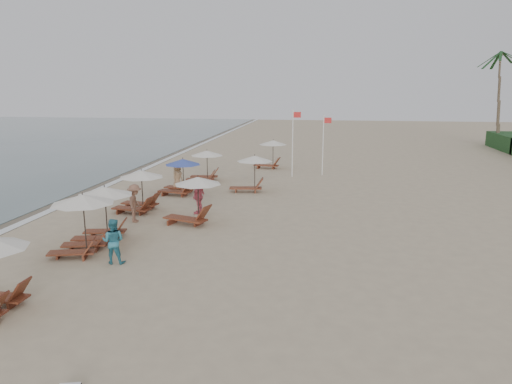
# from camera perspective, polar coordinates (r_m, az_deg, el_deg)

# --- Properties ---
(ground) EXTENTS (160.00, 160.00, 0.00)m
(ground) POSITION_cam_1_polar(r_m,az_deg,el_deg) (16.91, -2.76, -9.64)
(ground) COLOR tan
(ground) RESTS_ON ground
(wet_sand_band) EXTENTS (3.20, 140.00, 0.01)m
(wet_sand_band) POSITION_cam_1_polar(r_m,az_deg,el_deg) (30.46, -22.47, -0.55)
(wet_sand_band) COLOR #6B5E4C
(wet_sand_band) RESTS_ON ground
(foam_line) EXTENTS (0.50, 140.00, 0.02)m
(foam_line) POSITION_cam_1_polar(r_m,az_deg,el_deg) (29.81, -20.33, -0.63)
(foam_line) COLOR white
(foam_line) RESTS_ON ground
(lounger_station_1) EXTENTS (2.53, 2.40, 2.38)m
(lounger_station_1) POSITION_cam_1_polar(r_m,az_deg,el_deg) (19.48, -20.25, -3.20)
(lounger_station_1) COLOR brown
(lounger_station_1) RESTS_ON ground
(lounger_station_2) EXTENTS (2.52, 2.34, 2.31)m
(lounger_station_2) POSITION_cam_1_polar(r_m,az_deg,el_deg) (20.99, -17.93, -2.18)
(lounger_station_2) COLOR brown
(lounger_station_2) RESTS_ON ground
(lounger_station_3) EXTENTS (2.65, 2.29, 2.16)m
(lounger_station_3) POSITION_cam_1_polar(r_m,az_deg,el_deg) (25.49, -13.93, 0.13)
(lounger_station_3) COLOR brown
(lounger_station_3) RESTS_ON ground
(lounger_station_4) EXTENTS (2.59, 2.23, 2.15)m
(lounger_station_4) POSITION_cam_1_polar(r_m,az_deg,el_deg) (29.16, -9.15, 1.77)
(lounger_station_4) COLOR brown
(lounger_station_4) RESTS_ON ground
(lounger_station_5) EXTENTS (2.54, 2.22, 2.14)m
(lounger_station_5) POSITION_cam_1_polar(r_m,az_deg,el_deg) (32.86, -6.22, 3.15)
(lounger_station_5) COLOR brown
(lounger_station_5) RESTS_ON ground
(inland_station_0) EXTENTS (2.85, 2.26, 2.22)m
(inland_station_0) POSITION_cam_1_polar(r_m,az_deg,el_deg) (22.62, -7.69, -0.59)
(inland_station_0) COLOR brown
(inland_station_0) RESTS_ON ground
(inland_station_1) EXTENTS (2.73, 2.24, 2.22)m
(inland_station_1) POSITION_cam_1_polar(r_m,az_deg,el_deg) (29.40, -0.63, 2.66)
(inland_station_1) COLOR brown
(inland_station_1) RESTS_ON ground
(inland_station_2) EXTENTS (2.72, 2.24, 2.22)m
(inland_station_2) POSITION_cam_1_polar(r_m,az_deg,el_deg) (38.05, 1.70, 4.90)
(inland_station_2) COLOR brown
(inland_station_2) RESTS_ON ground
(beachgoer_mid_a) EXTENTS (0.88, 0.71, 1.69)m
(beachgoer_mid_a) POSITION_cam_1_polar(r_m,az_deg,el_deg) (18.28, -16.70, -5.64)
(beachgoer_mid_a) COLOR teal
(beachgoer_mid_a) RESTS_ON ground
(beachgoer_mid_b) EXTENTS (0.87, 1.29, 1.85)m
(beachgoer_mid_b) POSITION_cam_1_polar(r_m,az_deg,el_deg) (23.51, -14.27, -1.30)
(beachgoer_mid_b) COLOR brown
(beachgoer_mid_b) RESTS_ON ground
(beachgoer_far_a) EXTENTS (0.64, 1.16, 1.88)m
(beachgoer_far_a) POSITION_cam_1_polar(r_m,az_deg,el_deg) (24.46, -6.87, -0.44)
(beachgoer_far_a) COLOR #CA5162
(beachgoer_far_a) RESTS_ON ground
(beachgoer_far_b) EXTENTS (0.77, 0.98, 1.75)m
(beachgoer_far_b) POSITION_cam_1_polar(r_m,az_deg,el_deg) (30.15, -9.39, 1.80)
(beachgoer_far_b) COLOR #A6815A
(beachgoer_far_b) RESTS_ON ground
(flag_pole_near) EXTENTS (0.60, 0.08, 4.84)m
(flag_pole_near) POSITION_cam_1_polar(r_m,az_deg,el_deg) (34.30, 4.46, 6.24)
(flag_pole_near) COLOR silver
(flag_pole_near) RESTS_ON ground
(flag_pole_far) EXTENTS (0.60, 0.08, 4.41)m
(flag_pole_far) POSITION_cam_1_polar(r_m,az_deg,el_deg) (35.13, 8.08, 5.93)
(flag_pole_far) COLOR silver
(flag_pole_far) RESTS_ON ground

